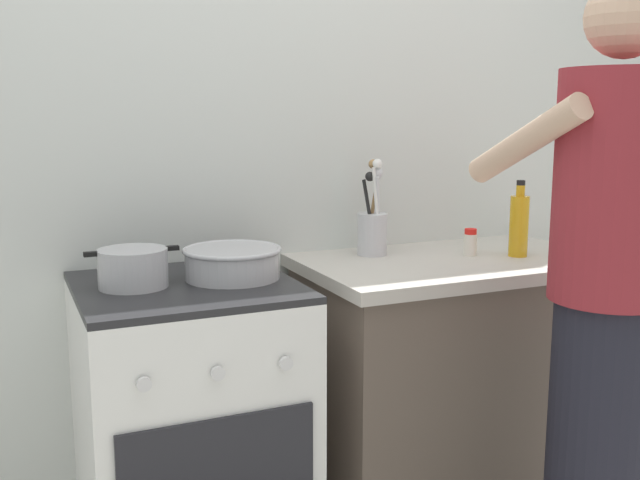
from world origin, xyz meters
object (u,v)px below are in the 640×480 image
(mixing_bowl, at_px, (232,261))
(person, at_px, (605,314))
(spice_bottle, at_px, (470,242))
(pot, at_px, (133,268))
(oil_bottle, at_px, (519,224))
(stove_range, at_px, (191,434))
(utensil_crock, at_px, (373,226))

(mixing_bowl, bearing_deg, person, -37.46)
(spice_bottle, xyz_separation_m, person, (-0.02, -0.63, -0.08))
(pot, height_order, oil_bottle, oil_bottle)
(person, bearing_deg, stove_range, 147.26)
(pot, xyz_separation_m, utensil_crock, (0.82, 0.14, 0.04))
(mixing_bowl, distance_m, person, 1.02)
(mixing_bowl, distance_m, spice_bottle, 0.83)
(mixing_bowl, bearing_deg, oil_bottle, -4.00)
(stove_range, height_order, utensil_crock, utensil_crock)
(utensil_crock, relative_size, person, 0.19)
(utensil_crock, xyz_separation_m, oil_bottle, (0.43, -0.22, 0.01))
(pot, distance_m, person, 1.26)
(utensil_crock, height_order, spice_bottle, utensil_crock)
(stove_range, relative_size, oil_bottle, 3.55)
(mixing_bowl, relative_size, utensil_crock, 0.88)
(mixing_bowl, xyz_separation_m, utensil_crock, (0.54, 0.15, 0.05))
(pot, bearing_deg, spice_bottle, -0.06)
(utensil_crock, bearing_deg, stove_range, -166.76)
(stove_range, xyz_separation_m, oil_bottle, (1.11, -0.06, 0.56))
(mixing_bowl, distance_m, utensil_crock, 0.56)
(oil_bottle, height_order, person, person)
(stove_range, bearing_deg, spice_bottle, 1.00)
(pot, bearing_deg, mixing_bowl, -1.82)
(utensil_crock, distance_m, spice_bottle, 0.33)
(utensil_crock, relative_size, spice_bottle, 3.57)
(spice_bottle, relative_size, person, 0.05)
(stove_range, xyz_separation_m, spice_bottle, (0.97, 0.02, 0.49))
(stove_range, bearing_deg, pot, 172.63)
(stove_range, height_order, mixing_bowl, mixing_bowl)
(pot, distance_m, utensil_crock, 0.83)
(stove_range, relative_size, person, 0.53)
(mixing_bowl, distance_m, oil_bottle, 0.97)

